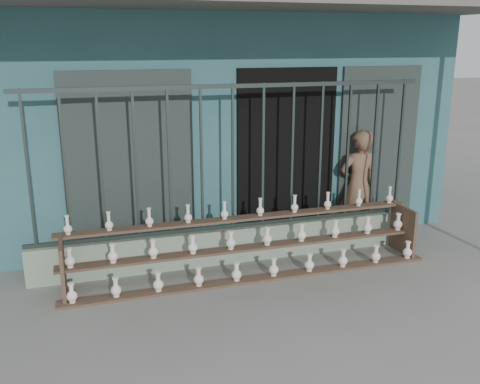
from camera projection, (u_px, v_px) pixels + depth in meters
name	position (u px, v px, depth m)	size (l,w,h in m)	color
ground	(268.00, 306.00, 5.71)	(60.00, 60.00, 0.00)	slate
workshop_building	(185.00, 108.00, 9.16)	(7.40, 6.60, 3.21)	#2F5E63
parapet_wall	(233.00, 244.00, 6.84)	(5.00, 0.20, 0.45)	gray
security_fence	(233.00, 158.00, 6.54)	(5.00, 0.04, 1.80)	#283330
shelf_rack	(249.00, 245.00, 6.45)	(4.50, 0.68, 0.85)	brown
elderly_woman	(358.00, 185.00, 7.49)	(0.57, 0.38, 1.56)	brown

